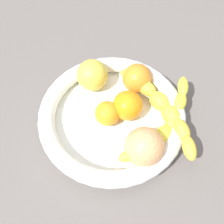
# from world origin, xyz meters

# --- Properties ---
(kitchen_counter) EXTENTS (1.20, 1.20, 0.03)m
(kitchen_counter) POSITION_xyz_m (0.00, 0.00, 0.01)
(kitchen_counter) COLOR #615A57
(kitchen_counter) RESTS_ON ground
(fruit_bowl) EXTENTS (0.32, 0.32, 0.05)m
(fruit_bowl) POSITION_xyz_m (0.00, 0.00, 0.06)
(fruit_bowl) COLOR white
(fruit_bowl) RESTS_ON kitchen_counter
(banana_draped_left) EXTENTS (0.18, 0.19, 0.04)m
(banana_draped_left) POSITION_xyz_m (0.05, 0.10, 0.07)
(banana_draped_left) COLOR yellow
(banana_draped_left) RESTS_ON fruit_bowl
(banana_draped_right) EXTENTS (0.24, 0.12, 0.05)m
(banana_draped_right) POSITION_xyz_m (0.01, 0.11, 0.07)
(banana_draped_right) COLOR yellow
(banana_draped_right) RESTS_ON fruit_bowl
(orange_front) EXTENTS (0.05, 0.05, 0.05)m
(orange_front) POSITION_xyz_m (-0.00, -0.01, 0.07)
(orange_front) COLOR orange
(orange_front) RESTS_ON fruit_bowl
(orange_mid_left) EXTENTS (0.06, 0.06, 0.06)m
(orange_mid_left) POSITION_xyz_m (-0.01, 0.04, 0.08)
(orange_mid_left) COLOR orange
(orange_mid_left) RESTS_ON fruit_bowl
(orange_mid_right) EXTENTS (0.07, 0.07, 0.07)m
(orange_mid_right) POSITION_xyz_m (-0.08, 0.07, 0.08)
(orange_mid_right) COLOR orange
(orange_mid_right) RESTS_ON fruit_bowl
(peach_blush) EXTENTS (0.08, 0.08, 0.08)m
(peach_blush) POSITION_xyz_m (0.09, 0.05, 0.08)
(peach_blush) COLOR #E89F65
(peach_blush) RESTS_ON fruit_bowl
(apple_yellow) EXTENTS (0.07, 0.07, 0.07)m
(apple_yellow) POSITION_xyz_m (-0.10, -0.03, 0.08)
(apple_yellow) COLOR gold
(apple_yellow) RESTS_ON fruit_bowl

